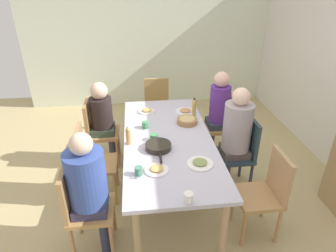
{
  "coord_description": "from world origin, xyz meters",
  "views": [
    {
      "loc": [
        2.77,
        -0.33,
        2.34
      ],
      "look_at": [
        0.0,
        0.0,
        0.88
      ],
      "focal_mm": 31.22,
      "sensor_mm": 36.0,
      "label": 1
    }
  ],
  "objects_px": {
    "chair_2": "(267,190)",
    "plate_1": "(200,163)",
    "chair_1": "(157,104)",
    "chair_6": "(224,122)",
    "person_4": "(88,184)",
    "person_6": "(218,108)",
    "cup_3": "(139,171)",
    "bowl_0": "(187,120)",
    "person_3": "(236,131)",
    "person_0": "(103,116)",
    "plate_2": "(185,111)",
    "chair_4": "(82,205)",
    "dining_table": "(168,144)",
    "chair_0": "(97,129)",
    "bottle_0": "(194,107)",
    "bottle_1": "(128,135)",
    "plate_3": "(157,169)",
    "serving_pan": "(158,146)",
    "cup_0": "(145,125)",
    "cup_2": "(188,197)",
    "plate_0": "(147,111)",
    "chair_3": "(241,150)",
    "cup_1": "(154,137)",
    "chair_5": "(91,160)"
  },
  "relations": [
    {
      "from": "chair_2",
      "to": "plate_1",
      "type": "xyz_separation_m",
      "value": [
        -0.19,
        -0.62,
        0.23
      ]
    },
    {
      "from": "chair_1",
      "to": "chair_6",
      "type": "height_order",
      "value": "same"
    },
    {
      "from": "person_4",
      "to": "plate_1",
      "type": "height_order",
      "value": "person_4"
    },
    {
      "from": "person_6",
      "to": "cup_3",
      "type": "xyz_separation_m",
      "value": [
        1.34,
        -1.11,
        0.04
      ]
    },
    {
      "from": "bowl_0",
      "to": "cup_3",
      "type": "bearing_deg",
      "value": -32.62
    },
    {
      "from": "person_3",
      "to": "plate_1",
      "type": "height_order",
      "value": "person_3"
    },
    {
      "from": "plate_1",
      "to": "person_0",
      "type": "bearing_deg",
      "value": -141.03
    },
    {
      "from": "person_3",
      "to": "plate_2",
      "type": "bearing_deg",
      "value": -144.31
    },
    {
      "from": "chair_4",
      "to": "dining_table",
      "type": "bearing_deg",
      "value": 129.88
    },
    {
      "from": "chair_0",
      "to": "chair_1",
      "type": "height_order",
      "value": "same"
    },
    {
      "from": "bottle_0",
      "to": "bottle_1",
      "type": "xyz_separation_m",
      "value": [
        0.62,
        -0.82,
        -0.01
      ]
    },
    {
      "from": "plate_2",
      "to": "plate_3",
      "type": "xyz_separation_m",
      "value": [
        1.23,
        -0.48,
        0.0
      ]
    },
    {
      "from": "dining_table",
      "to": "serving_pan",
      "type": "xyz_separation_m",
      "value": [
        0.21,
        -0.13,
        0.1
      ]
    },
    {
      "from": "plate_3",
      "to": "bottle_0",
      "type": "height_order",
      "value": "bottle_0"
    },
    {
      "from": "plate_3",
      "to": "cup_0",
      "type": "relative_size",
      "value": 1.9
    },
    {
      "from": "person_3",
      "to": "plate_2",
      "type": "relative_size",
      "value": 4.95
    },
    {
      "from": "person_4",
      "to": "dining_table",
      "type": "bearing_deg",
      "value": 132.97
    },
    {
      "from": "dining_table",
      "to": "cup_0",
      "type": "height_order",
      "value": "cup_0"
    },
    {
      "from": "person_4",
      "to": "cup_0",
      "type": "distance_m",
      "value": 1.13
    },
    {
      "from": "cup_2",
      "to": "chair_1",
      "type": "bearing_deg",
      "value": -178.99
    },
    {
      "from": "chair_2",
      "to": "bowl_0",
      "type": "relative_size",
      "value": 3.65
    },
    {
      "from": "person_3",
      "to": "plate_0",
      "type": "relative_size",
      "value": 5.85
    },
    {
      "from": "chair_2",
      "to": "cup_2",
      "type": "xyz_separation_m",
      "value": [
        0.3,
        -0.82,
        0.26
      ]
    },
    {
      "from": "plate_3",
      "to": "chair_3",
      "type": "bearing_deg",
      "value": 119.44
    },
    {
      "from": "bowl_0",
      "to": "serving_pan",
      "type": "xyz_separation_m",
      "value": [
        0.54,
        -0.4,
        -0.01
      ]
    },
    {
      "from": "cup_0",
      "to": "cup_1",
      "type": "xyz_separation_m",
      "value": [
        0.3,
        0.08,
        -0.0
      ]
    },
    {
      "from": "chair_3",
      "to": "person_3",
      "type": "xyz_separation_m",
      "value": [
        -0.0,
        -0.09,
        0.25
      ]
    },
    {
      "from": "cup_0",
      "to": "chair_2",
      "type": "bearing_deg",
      "value": 47.87
    },
    {
      "from": "person_0",
      "to": "cup_2",
      "type": "relative_size",
      "value": 10.07
    },
    {
      "from": "person_4",
      "to": "bottle_1",
      "type": "relative_size",
      "value": 5.68
    },
    {
      "from": "bowl_0",
      "to": "cup_0",
      "type": "xyz_separation_m",
      "value": [
        0.06,
        -0.51,
        -0.0
      ]
    },
    {
      "from": "chair_6",
      "to": "bottle_0",
      "type": "xyz_separation_m",
      "value": [
        0.17,
        -0.46,
        0.33
      ]
    },
    {
      "from": "chair_1",
      "to": "plate_0",
      "type": "xyz_separation_m",
      "value": [
        0.74,
        -0.2,
        0.23
      ]
    },
    {
      "from": "plate_0",
      "to": "cup_3",
      "type": "distance_m",
      "value": 1.35
    },
    {
      "from": "chair_0",
      "to": "plate_1",
      "type": "bearing_deg",
      "value": 41.43
    },
    {
      "from": "plate_3",
      "to": "plate_2",
      "type": "bearing_deg",
      "value": 158.74
    },
    {
      "from": "plate_0",
      "to": "cup_1",
      "type": "bearing_deg",
      "value": 3.05
    },
    {
      "from": "chair_6",
      "to": "plate_0",
      "type": "relative_size",
      "value": 4.11
    },
    {
      "from": "chair_2",
      "to": "cup_0",
      "type": "relative_size",
      "value": 7.75
    },
    {
      "from": "cup_0",
      "to": "bowl_0",
      "type": "bearing_deg",
      "value": 96.43
    },
    {
      "from": "plate_2",
      "to": "cup_1",
      "type": "relative_size",
      "value": 2.17
    },
    {
      "from": "chair_2",
      "to": "plate_1",
      "type": "bearing_deg",
      "value": -106.9
    },
    {
      "from": "chair_5",
      "to": "cup_0",
      "type": "height_order",
      "value": "chair_5"
    },
    {
      "from": "chair_6",
      "to": "plate_1",
      "type": "xyz_separation_m",
      "value": [
        1.25,
        -0.62,
        0.23
      ]
    },
    {
      "from": "dining_table",
      "to": "bottle_1",
      "type": "xyz_separation_m",
      "value": [
        0.07,
        -0.43,
        0.17
      ]
    },
    {
      "from": "person_4",
      "to": "cup_0",
      "type": "bearing_deg",
      "value": 151.58
    },
    {
      "from": "chair_4",
      "to": "chair_6",
      "type": "xyz_separation_m",
      "value": [
        -1.44,
        1.72,
        0.0
      ]
    },
    {
      "from": "chair_6",
      "to": "chair_4",
      "type": "bearing_deg",
      "value": -50.12
    },
    {
      "from": "chair_0",
      "to": "cup_1",
      "type": "bearing_deg",
      "value": 43.26
    },
    {
      "from": "plate_3",
      "to": "serving_pan",
      "type": "relative_size",
      "value": 0.49
    }
  ]
}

